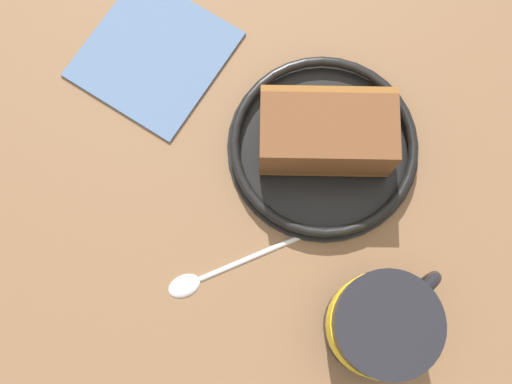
{
  "coord_description": "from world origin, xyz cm",
  "views": [
    {
      "loc": [
        14.26,
        -2.92,
        56.48
      ],
      "look_at": [
        2.56,
        -7.81,
        3.0
      ],
      "focal_mm": 43.71,
      "sensor_mm": 36.0,
      "label": 1
    }
  ],
  "objects_px": {
    "tea_mug": "(381,324)",
    "teaspoon": "(210,274)",
    "cake_slice": "(327,133)",
    "folded_napkin": "(154,54)",
    "small_plate": "(323,146)"
  },
  "relations": [
    {
      "from": "tea_mug",
      "to": "teaspoon",
      "type": "height_order",
      "value": "tea_mug"
    },
    {
      "from": "cake_slice",
      "to": "teaspoon",
      "type": "bearing_deg",
      "value": -17.71
    },
    {
      "from": "small_plate",
      "to": "folded_napkin",
      "type": "height_order",
      "value": "small_plate"
    },
    {
      "from": "small_plate",
      "to": "tea_mug",
      "type": "xyz_separation_m",
      "value": [
        0.14,
        0.1,
        0.04
      ]
    },
    {
      "from": "teaspoon",
      "to": "folded_napkin",
      "type": "distance_m",
      "value": 0.22
    },
    {
      "from": "cake_slice",
      "to": "tea_mug",
      "type": "height_order",
      "value": "tea_mug"
    },
    {
      "from": "small_plate",
      "to": "teaspoon",
      "type": "xyz_separation_m",
      "value": [
        0.15,
        -0.05,
        -0.01
      ]
    },
    {
      "from": "folded_napkin",
      "to": "teaspoon",
      "type": "bearing_deg",
      "value": 37.96
    },
    {
      "from": "cake_slice",
      "to": "folded_napkin",
      "type": "xyz_separation_m",
      "value": [
        -0.02,
        -0.19,
        -0.03
      ]
    },
    {
      "from": "teaspoon",
      "to": "folded_napkin",
      "type": "relative_size",
      "value": 0.81
    },
    {
      "from": "cake_slice",
      "to": "small_plate",
      "type": "bearing_deg",
      "value": 21.75
    },
    {
      "from": "tea_mug",
      "to": "folded_napkin",
      "type": "relative_size",
      "value": 0.78
    },
    {
      "from": "small_plate",
      "to": "cake_slice",
      "type": "distance_m",
      "value": 0.03
    },
    {
      "from": "small_plate",
      "to": "teaspoon",
      "type": "distance_m",
      "value": 0.16
    },
    {
      "from": "cake_slice",
      "to": "folded_napkin",
      "type": "relative_size",
      "value": 1.0
    }
  ]
}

